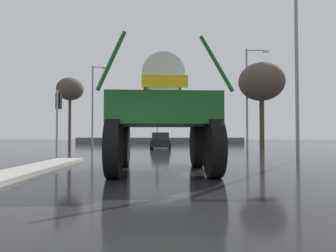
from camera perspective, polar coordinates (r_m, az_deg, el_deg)
name	(u,v)px	position (r m, az deg, el deg)	size (l,w,h in m)	color
ground_plane	(156,151)	(23.93, -2.32, -4.81)	(120.00, 120.00, 0.00)	black
median_island	(32,169)	(11.63, -24.54, -7.56)	(1.30, 8.44, 0.15)	#9E9B93
oversize_sprayer	(162,115)	(10.57, -1.11, 2.19)	(4.14, 5.23, 4.37)	black
sedan_ahead	(161,141)	(28.33, -1.41, -2.89)	(1.89, 4.11, 1.52)	black
traffic_signal_near_left	(58,109)	(16.61, -20.27, 3.01)	(0.24, 0.54, 3.60)	gray
traffic_signal_near_right	(216,113)	(15.86, 9.23, 2.40)	(0.24, 0.54, 3.33)	gray
traffic_signal_far_left	(157,119)	(31.56, -2.06, 1.35)	(0.24, 0.55, 4.09)	gray
streetlight_near_right	(299,63)	(17.24, 23.83, 11.06)	(1.93, 0.24, 9.20)	gray
streetlight_far_left	(94,102)	(30.98, -14.08, 4.40)	(1.55, 0.24, 8.31)	gray
streetlight_far_right	(248,93)	(28.15, 15.16, 6.05)	(2.12, 0.24, 9.17)	gray
bare_tree_left	(70,90)	(28.87, -18.26, 6.61)	(2.44, 2.44, 6.54)	#473828
bare_tree_right	(261,82)	(28.34, 17.48, 8.02)	(4.08, 4.08, 7.83)	#473828
roadside_barrier	(160,141)	(43.90, -1.52, -2.82)	(24.86, 0.24, 0.90)	#59595B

